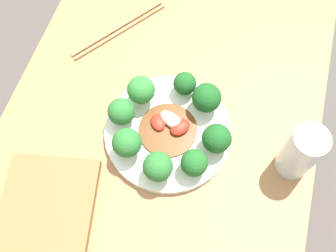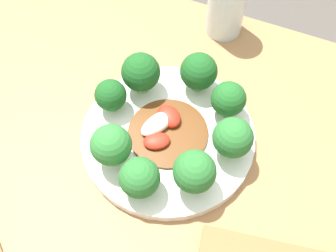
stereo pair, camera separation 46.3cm
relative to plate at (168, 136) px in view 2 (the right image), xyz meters
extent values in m
cube|color=olive|center=(0.04, 0.02, -0.39)|extent=(0.92, 0.64, 0.75)
cylinder|color=white|center=(0.00, 0.00, 0.00)|extent=(0.26, 0.26, 0.02)
cylinder|color=#89B76B|center=(0.05, 0.07, 0.02)|extent=(0.02, 0.02, 0.02)
sphere|color=#2D7533|center=(0.05, 0.07, 0.05)|extent=(0.06, 0.06, 0.06)
cylinder|color=#70A356|center=(-0.06, 0.06, 0.02)|extent=(0.02, 0.02, 0.02)
sphere|color=#286B2D|center=(-0.06, 0.06, 0.05)|extent=(0.06, 0.06, 0.06)
cylinder|color=#70A356|center=(-0.09, -0.01, 0.02)|extent=(0.02, 0.02, 0.02)
sphere|color=#286B2D|center=(-0.09, -0.01, 0.05)|extent=(0.06, 0.06, 0.06)
cylinder|color=#7AAD5B|center=(0.10, -0.01, 0.01)|extent=(0.02, 0.02, 0.01)
sphere|color=#19511E|center=(0.10, -0.01, 0.04)|extent=(0.05, 0.05, 0.05)
cylinder|color=#89B76B|center=(0.07, -0.06, 0.02)|extent=(0.02, 0.02, 0.02)
sphere|color=#19511E|center=(0.07, -0.06, 0.05)|extent=(0.06, 0.06, 0.06)
cylinder|color=#70A356|center=(-0.06, -0.07, 0.02)|extent=(0.02, 0.02, 0.01)
sphere|color=#1E5B23|center=(-0.06, -0.07, 0.04)|extent=(0.05, 0.05, 0.05)
cylinder|color=#70A356|center=(-0.01, -0.10, 0.02)|extent=(0.02, 0.02, 0.01)
sphere|color=#19511E|center=(-0.01, -0.10, 0.05)|extent=(0.06, 0.06, 0.06)
cylinder|color=#7AAD5B|center=(0.00, 0.09, 0.01)|extent=(0.02, 0.02, 0.01)
sphere|color=#286B2D|center=(0.00, 0.09, 0.04)|extent=(0.05, 0.05, 0.05)
cylinder|color=#5B3314|center=(0.00, 0.00, 0.01)|extent=(0.12, 0.12, 0.00)
ellipsoid|color=red|center=(0.01, 0.02, 0.02)|extent=(0.05, 0.04, 0.01)
ellipsoid|color=red|center=(0.01, -0.02, 0.02)|extent=(0.05, 0.05, 0.02)
ellipsoid|color=silver|center=(0.02, 0.00, 0.02)|extent=(0.05, 0.07, 0.02)
cylinder|color=silver|center=(0.00, -0.25, 0.06)|extent=(0.06, 0.06, 0.13)
camera|label=1|loc=(-0.31, -0.09, 0.72)|focal=42.00mm
camera|label=2|loc=(-0.12, 0.27, 0.50)|focal=42.00mm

